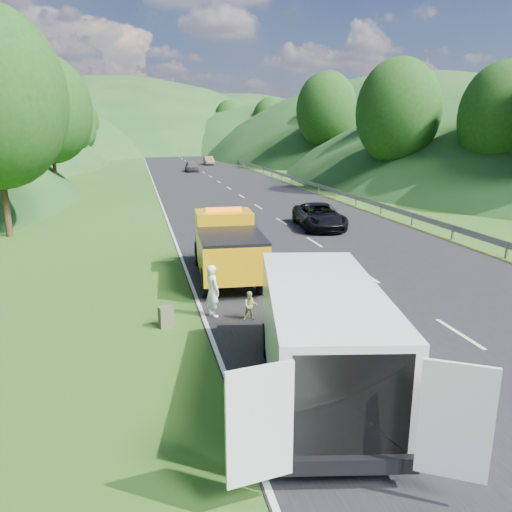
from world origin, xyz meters
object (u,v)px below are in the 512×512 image
object	(u,v)px
white_van	(321,332)
tow_truck	(227,246)
woman	(213,316)
worker	(379,396)
suitcase	(166,317)
child	(250,320)
spare_tire	(369,425)
passing_suv	(319,228)

from	to	relation	value
white_van	tow_truck	bearing A→B (deg)	104.41
woman	tow_truck	bearing A→B (deg)	-38.42
white_van	woman	distance (m)	5.54
worker	suitcase	xyz separation A→B (m)	(-4.29, 5.01, 0.32)
tow_truck	white_van	distance (m)	9.03
tow_truck	suitcase	bearing A→B (deg)	-117.14
woman	child	bearing A→B (deg)	-141.25
child	spare_tire	distance (m)	6.02
child	spare_tire	size ratio (longest dim) A/B	1.51
tow_truck	worker	size ratio (longest dim) A/B	3.42
woman	suitcase	size ratio (longest dim) A/B	2.53
passing_suv	tow_truck	bearing A→B (deg)	-123.40
child	passing_suv	xyz separation A→B (m)	(7.09, 13.05, 0.00)
worker	passing_suv	bearing A→B (deg)	72.46
suitcase	spare_tire	distance (m)	6.98
white_van	worker	xyz separation A→B (m)	(1.23, -0.45, -1.43)
white_van	worker	distance (m)	1.93
white_van	woman	size ratio (longest dim) A/B	4.62
tow_truck	passing_suv	bearing A→B (deg)	54.45
child	spare_tire	xyz separation A→B (m)	(1.06, -5.93, 0.00)
white_van	child	bearing A→B (deg)	108.58
spare_tire	tow_truck	bearing A→B (deg)	95.12
tow_truck	spare_tire	xyz separation A→B (m)	(0.93, -10.44, -1.27)
worker	suitcase	distance (m)	6.60
spare_tire	passing_suv	world-z (taller)	passing_suv
tow_truck	woman	size ratio (longest dim) A/B	3.78
passing_suv	worker	bearing A→B (deg)	-100.70
tow_truck	woman	xyz separation A→B (m)	(-1.18, -3.91, -1.27)
tow_truck	passing_suv	size ratio (longest dim) A/B	1.22
spare_tire	passing_suv	size ratio (longest dim) A/B	0.12
tow_truck	worker	xyz separation A→B (m)	(1.63, -9.47, -1.27)
child	tow_truck	bearing A→B (deg)	95.03
worker	spare_tire	world-z (taller)	worker
worker	passing_suv	world-z (taller)	worker
passing_suv	suitcase	bearing A→B (deg)	-120.71
suitcase	passing_suv	size ratio (longest dim) A/B	0.13
child	worker	bearing A→B (deg)	-63.81
tow_truck	woman	bearing A→B (deg)	-103.17
woman	worker	size ratio (longest dim) A/B	0.91
worker	suitcase	size ratio (longest dim) A/B	2.80
woman	child	distance (m)	1.21
worker	spare_tire	xyz separation A→B (m)	(-0.70, -0.97, 0.00)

